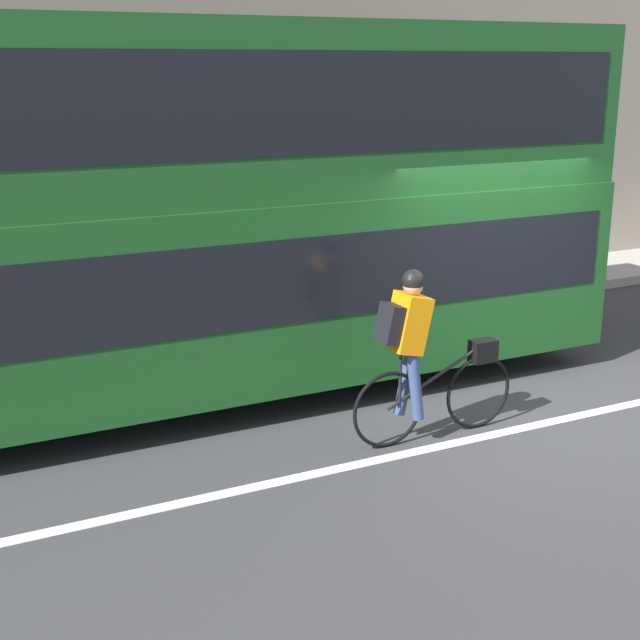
% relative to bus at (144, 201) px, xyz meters
% --- Properties ---
extents(ground_plane, '(80.00, 80.00, 0.00)m').
position_rel_bus_xyz_m(ground_plane, '(3.49, -2.20, -2.17)').
color(ground_plane, '#38383A').
extents(road_center_line, '(50.00, 0.14, 0.01)m').
position_rel_bus_xyz_m(road_center_line, '(3.49, -2.36, -2.16)').
color(road_center_line, silver).
rests_on(road_center_line, ground_plane).
extents(sidewalk_curb, '(60.00, 1.67, 0.15)m').
position_rel_bus_xyz_m(sidewalk_curb, '(3.49, 2.42, -2.09)').
color(sidewalk_curb, '#A8A399').
rests_on(sidewalk_curb, ground_plane).
extents(building_facade, '(60.00, 0.30, 6.26)m').
position_rel_bus_xyz_m(building_facade, '(3.49, 3.41, 0.96)').
color(building_facade, gray).
rests_on(building_facade, ground_plane).
extents(bus, '(10.21, 2.53, 3.92)m').
position_rel_bus_xyz_m(bus, '(0.00, 0.00, 0.00)').
color(bus, black).
rests_on(bus, ground_plane).
extents(cyclist_on_bike, '(1.79, 0.32, 1.71)m').
position_rel_bus_xyz_m(cyclist_on_bike, '(1.98, -2.13, -1.26)').
color(cyclist_on_bike, black).
rests_on(cyclist_on_bike, ground_plane).
extents(trash_bin, '(0.58, 0.58, 0.94)m').
position_rel_bus_xyz_m(trash_bin, '(1.09, 2.34, -1.55)').
color(trash_bin, '#515156').
rests_on(trash_bin, sidewalk_curb).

